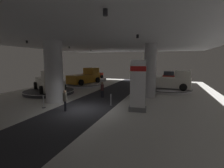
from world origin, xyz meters
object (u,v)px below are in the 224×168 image
display_platform_far_left (84,84)px  visitor_walking_near (65,99)px  column_left (54,72)px  display_car_deep_right (169,77)px  visitor_walking_far (102,89)px  display_platform_far_right (168,89)px  column_right (150,71)px  display_platform_mid_left (49,92)px  display_car_deep_left (93,75)px  pickup_truck_mid_left (49,83)px  pickup_truck_far_right (171,81)px  pickup_truck_far_left (85,77)px  brand_sign_pylon (138,85)px  display_platform_deep_left (93,80)px  display_platform_deep_right (168,82)px

display_platform_far_left → visitor_walking_near: size_ratio=3.57×
column_left → display_car_deep_right: (9.81, 16.53, -1.64)m
display_car_deep_right → visitor_walking_far: 14.93m
display_platform_far_left → display_platform_far_right: display_platform_far_left is taller
column_right → display_platform_mid_left: (-11.21, -1.80, -2.55)m
visitor_walking_far → column_right: bearing=22.5°
display_car_deep_left → visitor_walking_near: size_ratio=2.82×
pickup_truck_mid_left → pickup_truck_far_right: (13.05, 6.47, -0.06)m
pickup_truck_mid_left → visitor_walking_near: pickup_truck_mid_left is taller
pickup_truck_far_left → visitor_walking_far: (5.71, -7.18, -0.36)m
display_platform_mid_left → display_platform_far_left: bearing=82.6°
visitor_walking_near → display_platform_far_right: bearing=58.1°
visitor_walking_far → brand_sign_pylon: bearing=-39.3°
column_left → visitor_walking_near: bearing=-40.0°
display_platform_mid_left → display_car_deep_right: 18.72m
column_left → pickup_truck_far_left: 10.53m
pickup_truck_mid_left → display_platform_mid_left: bearing=141.6°
display_platform_mid_left → display_car_deep_right: size_ratio=1.34×
visitor_walking_near → display_car_deep_right: bearing=68.9°
column_right → display_platform_deep_left: (-11.74, 11.17, -2.54)m
pickup_truck_far_left → display_car_deep_right: bearing=27.8°
column_right → display_platform_far_right: (1.78, 4.51, -2.58)m
brand_sign_pylon → pickup_truck_far_left: bearing=133.1°
pickup_truck_mid_left → visitor_walking_near: size_ratio=3.43×
display_platform_mid_left → visitor_walking_far: visitor_walking_far is taller
visitor_walking_near → column_right: bearing=52.5°
pickup_truck_mid_left → display_car_deep_right: size_ratio=1.28×
display_platform_far_right → display_car_deep_right: display_car_deep_right is taller
pickup_truck_far_left → display_platform_far_right: (12.02, -0.79, -1.10)m
pickup_truck_mid_left → pickup_truck_far_left: bearing=84.4°
visitor_walking_near → visitor_walking_far: same height
column_right → display_platform_deep_right: (1.79, 11.61, -2.56)m
display_car_deep_left → column_right: bearing=-43.5°
display_platform_far_left → visitor_walking_near: 13.03m
pickup_truck_far_left → display_platform_far_right: size_ratio=1.00×
brand_sign_pylon → display_car_deep_left: size_ratio=0.85×
display_car_deep_right → display_platform_deep_left: bearing=-178.0°
column_right → display_platform_far_left: bearing=154.2°
pickup_truck_far_left → display_platform_mid_left: bearing=-97.7°
pickup_truck_far_left → display_car_deep_right: pickup_truck_far_left is taller
display_platform_far_right → visitor_walking_near: size_ratio=3.57×
pickup_truck_mid_left → display_car_deep_left: size_ratio=1.22×
display_platform_far_right → display_car_deep_right: bearing=89.9°
visitor_walking_near → pickup_truck_far_right: bearing=56.9°
display_platform_far_left → display_platform_deep_right: (12.11, 6.62, 0.01)m
column_left → display_platform_deep_left: size_ratio=1.10×
brand_sign_pylon → display_car_deep_right: brand_sign_pylon is taller
brand_sign_pylon → display_platform_deep_left: size_ratio=0.76×
display_car_deep_right → visitor_walking_near: size_ratio=2.67×
column_left → display_platform_deep_left: column_left is taller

